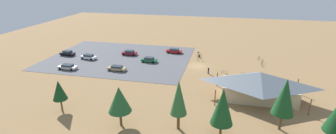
{
  "coord_description": "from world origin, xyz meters",
  "views": [
    {
      "loc": [
        -6.29,
        62.45,
        22.87
      ],
      "look_at": [
        6.59,
        5.63,
        1.2
      ],
      "focal_mm": 27.13,
      "sensor_mm": 36.0,
      "label": 1
    }
  ],
  "objects_px": {
    "car_white_far_end": "(89,57)",
    "visitor_near_lot": "(208,70)",
    "bike_pavilion": "(259,84)",
    "pine_far_east": "(119,99)",
    "car_red_end_stall": "(174,51)",
    "pine_far_west": "(59,90)",
    "pine_east": "(285,97)",
    "bicycle_purple_trailside": "(262,62)",
    "car_black_second_row": "(67,53)",
    "bicycle_white_yard_right": "(243,74)",
    "car_silver_back_corner": "(68,67)",
    "bicycle_silver_yard_front": "(224,72)",
    "bicycle_blue_yard_left": "(234,80)",
    "trash_bin": "(199,56)",
    "bicycle_yellow_mid_cluster": "(262,65)",
    "car_green_near_entry": "(149,60)",
    "bicycle_orange_edge_north": "(197,58)",
    "bicycle_teal_lone_east": "(199,55)",
    "pine_center": "(222,106)",
    "pine_west": "(179,98)",
    "car_maroon_inner_stall": "(130,53)",
    "lot_sign": "(198,54)",
    "car_tan_aisle_side": "(117,68)"
  },
  "relations": [
    {
      "from": "bicycle_teal_lone_east",
      "to": "lot_sign",
      "type": "bearing_deg",
      "value": 90.43
    },
    {
      "from": "car_white_far_end",
      "to": "visitor_near_lot",
      "type": "xyz_separation_m",
      "value": [
        -33.77,
        3.76,
        0.17
      ]
    },
    {
      "from": "pine_west",
      "to": "bicycle_purple_trailside",
      "type": "distance_m",
      "value": 39.09
    },
    {
      "from": "pine_far_west",
      "to": "car_red_end_stall",
      "type": "xyz_separation_m",
      "value": [
        -12.53,
        -37.94,
        -3.21
      ]
    },
    {
      "from": "bicycle_yellow_mid_cluster",
      "to": "pine_far_west",
      "type": "bearing_deg",
      "value": 40.35
    },
    {
      "from": "pine_center",
      "to": "car_red_end_stall",
      "type": "relative_size",
      "value": 1.57
    },
    {
      "from": "bike_pavilion",
      "to": "car_black_second_row",
      "type": "relative_size",
      "value": 3.73
    },
    {
      "from": "bicycle_teal_lone_east",
      "to": "bicycle_purple_trailside",
      "type": "bearing_deg",
      "value": 172.06
    },
    {
      "from": "bike_pavilion",
      "to": "bicycle_purple_trailside",
      "type": "xyz_separation_m",
      "value": [
        -3.41,
        -21.84,
        -2.75
      ]
    },
    {
      "from": "bicycle_purple_trailside",
      "to": "car_black_second_row",
      "type": "distance_m",
      "value": 55.42
    },
    {
      "from": "bicycle_yellow_mid_cluster",
      "to": "car_green_near_entry",
      "type": "bearing_deg",
      "value": 6.37
    },
    {
      "from": "pine_far_east",
      "to": "pine_east",
      "type": "xyz_separation_m",
      "value": [
        -24.47,
        -4.37,
        1.02
      ]
    },
    {
      "from": "bike_pavilion",
      "to": "car_tan_aisle_side",
      "type": "bearing_deg",
      "value": -13.81
    },
    {
      "from": "bicycle_white_yard_right",
      "to": "car_silver_back_corner",
      "type": "distance_m",
      "value": 43.36
    },
    {
      "from": "car_green_near_entry",
      "to": "car_white_far_end",
      "type": "bearing_deg",
      "value": 4.36
    },
    {
      "from": "car_maroon_inner_stall",
      "to": "car_green_near_entry",
      "type": "relative_size",
      "value": 1.01
    },
    {
      "from": "pine_center",
      "to": "pine_east",
      "type": "bearing_deg",
      "value": -160.17
    },
    {
      "from": "trash_bin",
      "to": "pine_far_east",
      "type": "relative_size",
      "value": 0.13
    },
    {
      "from": "bicycle_orange_edge_north",
      "to": "bicycle_silver_yard_front",
      "type": "height_order",
      "value": "bicycle_orange_edge_north"
    },
    {
      "from": "car_maroon_inner_stall",
      "to": "car_black_second_row",
      "type": "relative_size",
      "value": 1.0
    },
    {
      "from": "pine_east",
      "to": "car_white_far_end",
      "type": "xyz_separation_m",
      "value": [
        46.3,
        -24.57,
        -4.89
      ]
    },
    {
      "from": "pine_west",
      "to": "bicycle_blue_yard_left",
      "type": "xyz_separation_m",
      "value": [
        -8.78,
        -20.59,
        -4.98
      ]
    },
    {
      "from": "bike_pavilion",
      "to": "pine_far_east",
      "type": "distance_m",
      "value": 26.44
    },
    {
      "from": "bicycle_white_yard_right",
      "to": "bicycle_blue_yard_left",
      "type": "bearing_deg",
      "value": 61.84
    },
    {
      "from": "lot_sign",
      "to": "car_green_near_entry",
      "type": "bearing_deg",
      "value": 23.9
    },
    {
      "from": "trash_bin",
      "to": "visitor_near_lot",
      "type": "relative_size",
      "value": 0.53
    },
    {
      "from": "pine_east",
      "to": "bicycle_orange_edge_north",
      "type": "bearing_deg",
      "value": -62.06
    },
    {
      "from": "bicycle_orange_edge_north",
      "to": "bicycle_purple_trailside",
      "type": "relative_size",
      "value": 1.06
    },
    {
      "from": "pine_center",
      "to": "bicycle_orange_edge_north",
      "type": "bearing_deg",
      "value": -77.7
    },
    {
      "from": "pine_west",
      "to": "pine_center",
      "type": "xyz_separation_m",
      "value": [
        -6.47,
        -0.07,
        -0.7
      ]
    },
    {
      "from": "car_red_end_stall",
      "to": "pine_far_west",
      "type": "bearing_deg",
      "value": 71.72
    },
    {
      "from": "pine_west",
      "to": "pine_center",
      "type": "height_order",
      "value": "pine_west"
    },
    {
      "from": "bicycle_purple_trailside",
      "to": "trash_bin",
      "type": "bearing_deg",
      "value": -4.33
    },
    {
      "from": "car_maroon_inner_stall",
      "to": "bicycle_white_yard_right",
      "type": "bearing_deg",
      "value": 164.08
    },
    {
      "from": "bicycle_silver_yard_front",
      "to": "car_black_second_row",
      "type": "height_order",
      "value": "car_black_second_row"
    },
    {
      "from": "bicycle_silver_yard_front",
      "to": "car_green_near_entry",
      "type": "height_order",
      "value": "car_green_near_entry"
    },
    {
      "from": "pine_east",
      "to": "bicycle_yellow_mid_cluster",
      "type": "distance_m",
      "value": 29.68
    },
    {
      "from": "car_tan_aisle_side",
      "to": "car_red_end_stall",
      "type": "relative_size",
      "value": 0.98
    },
    {
      "from": "bicycle_purple_trailside",
      "to": "bicycle_teal_lone_east",
      "type": "height_order",
      "value": "bicycle_purple_trailside"
    },
    {
      "from": "bicycle_blue_yard_left",
      "to": "bicycle_silver_yard_front",
      "type": "xyz_separation_m",
      "value": [
        2.17,
        -4.58,
        -0.03
      ]
    },
    {
      "from": "bicycle_silver_yard_front",
      "to": "lot_sign",
      "type": "bearing_deg",
      "value": -52.5
    },
    {
      "from": "pine_far_west",
      "to": "car_white_far_end",
      "type": "relative_size",
      "value": 1.21
    },
    {
      "from": "bicycle_blue_yard_left",
      "to": "car_white_far_end",
      "type": "distance_m",
      "value": 40.36
    },
    {
      "from": "car_silver_back_corner",
      "to": "car_white_far_end",
      "type": "distance_m",
      "value": 8.56
    },
    {
      "from": "pine_far_west",
      "to": "bicycle_silver_yard_front",
      "type": "xyz_separation_m",
      "value": [
        -27.68,
        -24.22,
        -3.59
      ]
    },
    {
      "from": "bicycle_purple_trailside",
      "to": "bicycle_yellow_mid_cluster",
      "type": "bearing_deg",
      "value": 80.26
    },
    {
      "from": "bicycle_orange_edge_north",
      "to": "bicycle_teal_lone_east",
      "type": "relative_size",
      "value": 1.0
    },
    {
      "from": "bicycle_white_yard_right",
      "to": "bicycle_silver_yard_front",
      "type": "distance_m",
      "value": 4.44
    },
    {
      "from": "pine_west",
      "to": "pine_center",
      "type": "bearing_deg",
      "value": -179.35
    },
    {
      "from": "pine_far_east",
      "to": "car_red_end_stall",
      "type": "distance_m",
      "value": 40.15
    }
  ]
}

